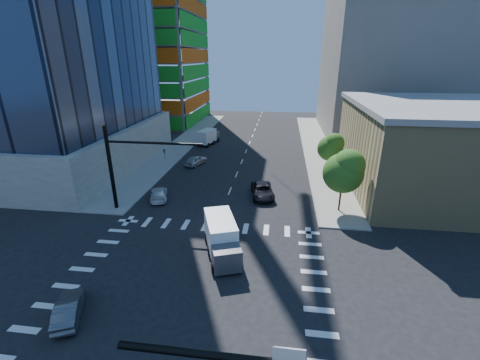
# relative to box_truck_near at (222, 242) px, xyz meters

# --- Properties ---
(ground) EXTENTS (160.00, 160.00, 0.00)m
(ground) POSITION_rel_box_truck_near_xyz_m (-1.60, -4.32, -1.32)
(ground) COLOR black
(ground) RESTS_ON ground
(road_markings) EXTENTS (20.00, 20.00, 0.01)m
(road_markings) POSITION_rel_box_truck_near_xyz_m (-1.60, -4.32, -1.32)
(road_markings) COLOR silver
(road_markings) RESTS_ON ground
(sidewalk_ne) EXTENTS (5.00, 60.00, 0.15)m
(sidewalk_ne) POSITION_rel_box_truck_near_xyz_m (10.90, 35.68, -1.25)
(sidewalk_ne) COLOR gray
(sidewalk_ne) RESTS_ON ground
(sidewalk_nw) EXTENTS (5.00, 60.00, 0.15)m
(sidewalk_nw) POSITION_rel_box_truck_near_xyz_m (-14.10, 35.68, -1.25)
(sidewalk_nw) COLOR gray
(sidewalk_nw) RESTS_ON ground
(construction_building) EXTENTS (25.16, 34.50, 70.60)m
(construction_building) POSITION_rel_box_truck_near_xyz_m (-29.01, 57.60, 23.29)
(construction_building) COLOR slate
(construction_building) RESTS_ON ground
(commercial_building) EXTENTS (20.50, 22.50, 10.60)m
(commercial_building) POSITION_rel_box_truck_near_xyz_m (23.40, 17.68, 3.99)
(commercial_building) COLOR tan
(commercial_building) RESTS_ON ground
(bg_building_ne) EXTENTS (24.00, 30.00, 28.00)m
(bg_building_ne) POSITION_rel_box_truck_near_xyz_m (25.40, 50.68, 12.68)
(bg_building_ne) COLOR slate
(bg_building_ne) RESTS_ON ground
(signal_mast_nw) EXTENTS (10.20, 0.40, 9.00)m
(signal_mast_nw) POSITION_rel_box_truck_near_xyz_m (-11.60, 7.18, 4.17)
(signal_mast_nw) COLOR black
(signal_mast_nw) RESTS_ON sidewalk_nw
(tree_south) EXTENTS (4.16, 4.16, 6.82)m
(tree_south) POSITION_rel_box_truck_near_xyz_m (11.03, 9.58, 3.36)
(tree_south) COLOR #382316
(tree_south) RESTS_ON sidewalk_ne
(tree_north) EXTENTS (3.54, 3.52, 5.78)m
(tree_north) POSITION_rel_box_truck_near_xyz_m (11.33, 21.58, 2.67)
(tree_north) COLOR #382316
(tree_north) RESTS_ON sidewalk_ne
(car_nb_far) EXTENTS (3.33, 5.65, 1.48)m
(car_nb_far) POSITION_rel_box_truck_near_xyz_m (2.51, 12.52, -0.58)
(car_nb_far) COLOR black
(car_nb_far) RESTS_ON ground
(car_sb_near) EXTENTS (3.15, 4.80, 1.29)m
(car_sb_near) POSITION_rel_box_truck_near_xyz_m (-9.43, 10.30, -0.68)
(car_sb_near) COLOR white
(car_sb_near) RESTS_ON ground
(car_sb_mid) EXTENTS (3.14, 4.70, 1.49)m
(car_sb_mid) POSITION_rel_box_truck_near_xyz_m (-8.41, 23.16, -0.58)
(car_sb_mid) COLOR #B6B9BF
(car_sb_mid) RESTS_ON ground
(car_sb_cross) EXTENTS (2.84, 4.20, 1.31)m
(car_sb_cross) POSITION_rel_box_truck_near_xyz_m (-8.43, -7.97, -0.67)
(car_sb_cross) COLOR #525257
(car_sb_cross) RESTS_ON ground
(box_truck_near) EXTENTS (4.20, 6.18, 2.99)m
(box_truck_near) POSITION_rel_box_truck_near_xyz_m (0.00, 0.00, 0.00)
(box_truck_near) COLOR black
(box_truck_near) RESTS_ON ground
(box_truck_far) EXTENTS (3.52, 5.77, 2.82)m
(box_truck_far) POSITION_rel_box_truck_near_xyz_m (-9.23, 35.84, -0.07)
(box_truck_far) COLOR black
(box_truck_far) RESTS_ON ground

